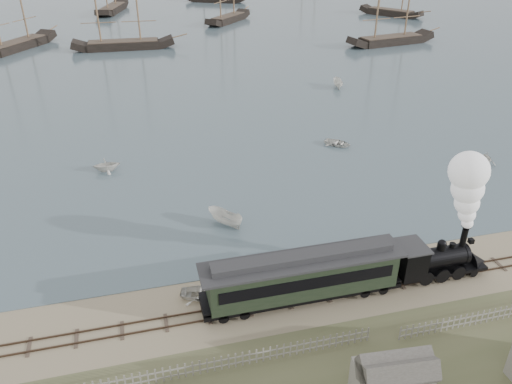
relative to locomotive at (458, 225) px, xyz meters
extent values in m
plane|color=tan|center=(-12.17, 2.00, -4.61)|extent=(600.00, 600.00, 0.00)
cube|color=#3E2D21|center=(-12.17, -0.50, -4.51)|extent=(120.00, 0.08, 0.12)
cube|color=#3E2D21|center=(-12.17, 0.50, -4.51)|extent=(120.00, 0.08, 0.12)
cube|color=#3E3228|center=(-12.17, 0.00, -4.58)|extent=(120.00, 1.80, 0.06)
cube|color=black|center=(-0.81, 0.00, -3.86)|extent=(7.28, 2.14, 0.27)
cylinder|color=black|center=(-1.24, 0.00, -2.79)|extent=(4.49, 1.61, 1.61)
cube|color=black|center=(-3.60, 0.00, -2.57)|extent=(1.93, 2.35, 2.46)
cube|color=#2E2E30|center=(-3.60, 0.00, -1.29)|extent=(2.14, 2.57, 0.13)
cylinder|color=black|center=(0.79, 0.00, -1.34)|extent=(0.47, 0.47, 1.71)
sphere|color=black|center=(-1.03, 0.00, -1.53)|extent=(0.68, 0.68, 0.68)
cone|color=black|center=(2.61, 0.00, -3.96)|extent=(1.50, 2.14, 2.14)
cube|color=black|center=(1.54, 0.00, -1.72)|extent=(0.37, 0.37, 0.37)
cube|color=black|center=(-12.21, 0.00, -3.86)|extent=(14.88, 2.44, 0.37)
cube|color=black|center=(-12.21, 0.00, -2.37)|extent=(13.81, 2.66, 2.66)
cube|color=black|center=(-12.21, -1.35, -2.11)|extent=(12.75, 0.06, 0.96)
cube|color=black|center=(-12.21, 1.35, -2.11)|extent=(12.75, 0.06, 0.96)
cube|color=#2E2E30|center=(-12.21, 0.00, -0.99)|extent=(14.88, 2.87, 0.19)
cube|color=#2E2E30|center=(-12.21, 0.00, -0.67)|extent=(13.28, 1.28, 0.48)
imported|color=silver|center=(-19.21, 2.09, -4.26)|extent=(3.19, 3.86, 0.69)
imported|color=silver|center=(-26.27, 25.34, -3.77)|extent=(2.67, 3.05, 1.54)
imported|color=silver|center=(-15.71, 11.27, -3.83)|extent=(3.66, 3.52, 1.43)
imported|color=silver|center=(1.23, 25.48, -4.20)|extent=(4.05, 4.06, 0.69)
imported|color=silver|center=(15.54, 16.47, -3.86)|extent=(3.36, 3.21, 1.37)
imported|color=silver|center=(10.26, 47.37, -3.86)|extent=(3.76, 2.06, 1.37)
camera|label=1|loc=(-22.50, -26.72, 20.42)|focal=35.00mm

